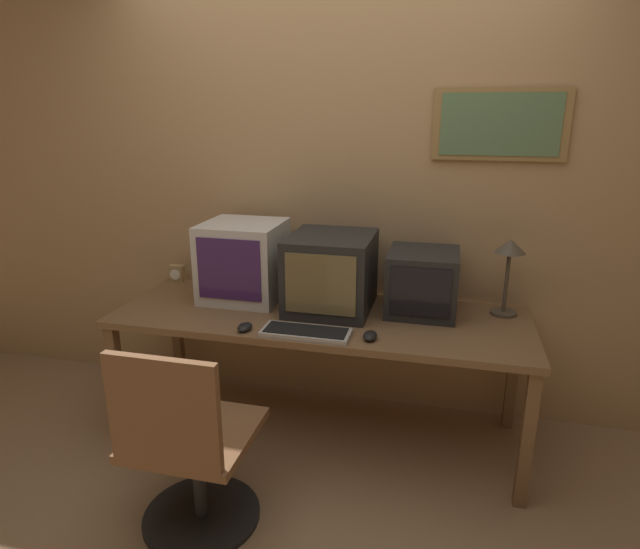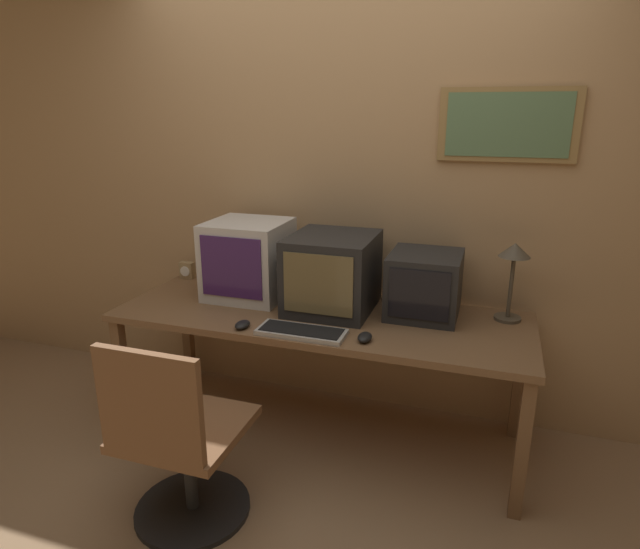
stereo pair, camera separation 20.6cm
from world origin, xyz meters
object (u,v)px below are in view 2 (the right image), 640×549
at_px(mouse_far_corner, 242,325).
at_px(office_chair, 179,448).
at_px(desk_lamp, 514,262).
at_px(monitor_center, 332,273).
at_px(monitor_right, 424,284).
at_px(mouse_near_keyboard, 365,337).
at_px(monitor_left, 248,259).
at_px(keyboard_main, 302,332).
at_px(desk_clock, 187,270).

height_order(mouse_far_corner, office_chair, office_chair).
bearing_deg(desk_lamp, monitor_center, -172.10).
height_order(monitor_right, desk_lamp, desk_lamp).
bearing_deg(desk_lamp, monitor_right, -172.24).
bearing_deg(mouse_near_keyboard, office_chair, -139.51).
xyz_separation_m(monitor_left, keyboard_main, (0.48, -0.43, -0.20)).
relative_size(mouse_far_corner, desk_clock, 0.98).
xyz_separation_m(monitor_center, keyboard_main, (-0.03, -0.38, -0.19)).
xyz_separation_m(monitor_right, keyboard_main, (-0.51, -0.45, -0.15)).
bearing_deg(monitor_center, mouse_far_corner, -130.14).
bearing_deg(desk_lamp, mouse_far_corner, -156.99).
height_order(monitor_right, office_chair, monitor_right).
relative_size(keyboard_main, mouse_far_corner, 4.16).
distance_m(monitor_center, desk_lamp, 0.91).
bearing_deg(mouse_far_corner, office_chair, -95.91).
bearing_deg(monitor_left, monitor_center, -5.31).
height_order(mouse_far_corner, desk_lamp, desk_lamp).
bearing_deg(monitor_right, monitor_left, -178.86).
distance_m(keyboard_main, desk_clock, 1.16).
bearing_deg(mouse_far_corner, monitor_left, 111.21).
xyz_separation_m(mouse_near_keyboard, mouse_far_corner, (-0.61, -0.04, -0.00)).
bearing_deg(desk_lamp, mouse_near_keyboard, -142.26).
bearing_deg(monitor_center, monitor_right, 8.02).
height_order(desk_clock, office_chair, office_chair).
xyz_separation_m(monitor_left, monitor_right, (0.99, 0.02, -0.05)).
relative_size(keyboard_main, desk_lamp, 1.06).
bearing_deg(monitor_left, desk_lamp, 3.13).
xyz_separation_m(monitor_right, office_chair, (-0.87, -0.99, -0.51)).
relative_size(mouse_far_corner, desk_lamp, 0.25).
height_order(desk_clock, desk_lamp, desk_lamp).
height_order(keyboard_main, desk_lamp, desk_lamp).
distance_m(keyboard_main, mouse_far_corner, 0.30).
relative_size(monitor_left, monitor_center, 0.89).
bearing_deg(monitor_left, monitor_right, 1.14).
distance_m(keyboard_main, mouse_near_keyboard, 0.30).
distance_m(monitor_center, mouse_near_keyboard, 0.49).
height_order(monitor_center, desk_lamp, same).
xyz_separation_m(monitor_center, mouse_near_keyboard, (0.27, -0.36, -0.18)).
height_order(monitor_left, desk_clock, monitor_left).
xyz_separation_m(monitor_center, monitor_right, (0.48, 0.07, -0.04)).
bearing_deg(desk_clock, office_chair, -60.94).
relative_size(monitor_center, desk_clock, 4.66).
height_order(mouse_near_keyboard, office_chair, office_chair).
xyz_separation_m(keyboard_main, mouse_far_corner, (-0.30, -0.02, 0.00)).
relative_size(monitor_center, monitor_right, 1.24).
distance_m(monitor_center, office_chair, 1.14).
distance_m(keyboard_main, office_chair, 0.74).
distance_m(monitor_right, office_chair, 1.41).
bearing_deg(monitor_right, mouse_near_keyboard, -115.74).
height_order(keyboard_main, office_chair, office_chair).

